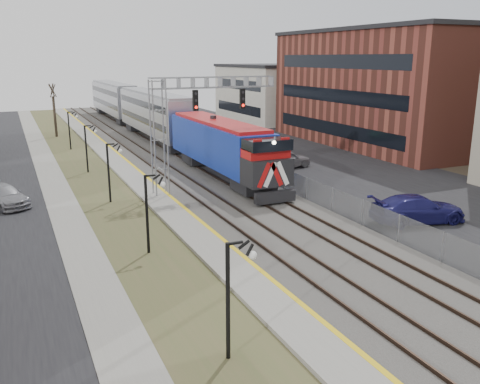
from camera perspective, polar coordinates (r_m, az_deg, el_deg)
sidewalk at (r=41.44m, az=-20.18°, el=0.88°), size 2.00×120.00×0.08m
grass_median at (r=41.74m, az=-16.09°, el=1.30°), size 4.00×120.00×0.06m
platform at (r=42.23m, az=-12.08°, el=1.83°), size 2.00×120.00×0.24m
ballast_bed at (r=43.53m, az=-5.65°, el=2.45°), size 8.00×120.00×0.20m
parking_lot at (r=48.65m, az=7.86°, el=3.61°), size 16.00×120.00×0.04m
platform_edge at (r=42.39m, az=-10.93°, el=2.12°), size 0.24×120.00×0.01m
track_near at (r=42.91m, az=-8.19°, el=2.43°), size 1.58×120.00×0.15m
track_far at (r=43.98m, az=-3.81°, el=2.86°), size 1.58×120.00×0.15m
train at (r=62.87m, az=-10.54°, el=8.68°), size 3.00×63.05×5.33m
signal_gantry at (r=35.20m, az=-6.45°, el=8.55°), size 9.00×1.07×8.15m
lampposts at (r=25.33m, az=-10.56°, el=-2.40°), size 0.14×62.14×4.00m
fence at (r=44.88m, az=-0.59°, el=3.82°), size 0.04×120.00×1.60m
buildings_east at (r=53.93m, az=23.28°, el=10.40°), size 16.00×76.00×15.00m
car_lot_d at (r=31.42m, az=19.32°, el=-1.88°), size 5.93×3.38×1.62m
car_lot_e at (r=44.47m, az=5.18°, el=3.64°), size 4.90×2.75×1.57m
car_lot_f at (r=53.42m, az=0.90°, el=5.60°), size 5.09×3.43×1.59m
car_street_b at (r=36.39m, az=-25.05°, el=-0.43°), size 3.66×5.06×1.36m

